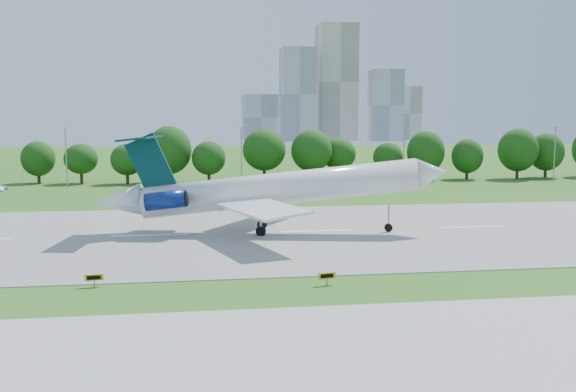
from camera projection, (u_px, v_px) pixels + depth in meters
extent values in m
plane|color=#2E5616|center=(130.00, 291.00, 50.88)|extent=(600.00, 600.00, 0.00)
cube|color=gray|center=(150.00, 236.00, 75.45)|extent=(400.00, 45.00, 0.08)
cube|color=#ADADA8|center=(96.00, 381.00, 33.19)|extent=(400.00, 23.00, 0.08)
cylinder|color=#382314|center=(76.00, 175.00, 138.19)|extent=(0.70, 0.70, 3.60)
sphere|color=#173F0F|center=(75.00, 155.00, 137.68)|extent=(8.40, 8.40, 8.40)
cylinder|color=#382314|center=(260.00, 173.00, 143.97)|extent=(0.70, 0.70, 3.60)
sphere|color=#173F0F|center=(260.00, 154.00, 143.46)|extent=(8.40, 8.40, 8.40)
cylinder|color=#382314|center=(431.00, 171.00, 149.75)|extent=(0.70, 0.70, 3.60)
sphere|color=#173F0F|center=(431.00, 152.00, 149.24)|extent=(8.40, 8.40, 8.40)
cylinder|color=gray|center=(66.00, 159.00, 127.88)|extent=(0.24, 0.24, 12.00)
cube|color=gray|center=(65.00, 128.00, 127.17)|extent=(0.90, 0.25, 0.18)
cylinder|color=gray|center=(241.00, 157.00, 132.93)|extent=(0.24, 0.24, 12.00)
cube|color=gray|center=(241.00, 128.00, 132.23)|extent=(0.90, 0.25, 0.18)
cylinder|color=gray|center=(404.00, 156.00, 137.99)|extent=(0.24, 0.24, 12.00)
cube|color=gray|center=(404.00, 127.00, 137.28)|extent=(0.90, 0.25, 0.18)
cylinder|color=gray|center=(555.00, 155.00, 143.04)|extent=(0.24, 0.24, 12.00)
cube|color=gray|center=(556.00, 127.00, 142.34)|extent=(0.90, 0.25, 0.18)
cube|color=#B2B2B7|center=(297.00, 95.00, 431.54)|extent=(22.00, 22.00, 62.00)
cube|color=beige|center=(336.00, 83.00, 449.57)|extent=(26.00, 26.00, 80.00)
cube|color=#B2B2B7|center=(386.00, 106.00, 436.10)|extent=(20.00, 20.00, 48.00)
cube|color=beige|center=(406.00, 114.00, 464.57)|extent=(18.00, 18.00, 38.00)
cube|color=#B2B2B7|center=(260.00, 118.00, 454.53)|extent=(24.00, 24.00, 32.00)
cylinder|color=white|center=(280.00, 189.00, 77.05)|extent=(33.48, 8.28, 7.28)
cone|color=white|center=(431.00, 173.00, 77.03)|extent=(4.39, 4.34, 4.20)
cone|color=white|center=(120.00, 202.00, 77.01)|extent=(6.13, 4.58, 4.39)
cube|color=white|center=(261.00, 208.00, 69.52)|extent=(9.51, 15.31, 0.85)
cube|color=white|center=(265.00, 192.00, 84.83)|extent=(12.37, 15.02, 0.85)
cube|color=#043136|center=(151.00, 164.00, 76.53)|extent=(6.13, 1.36, 7.56)
cube|color=#043136|center=(141.00, 138.00, 76.16)|extent=(4.90, 10.84, 0.61)
cylinder|color=navy|center=(165.00, 200.00, 74.18)|extent=(5.06, 2.72, 2.56)
cylinder|color=navy|center=(174.00, 195.00, 79.86)|extent=(5.06, 2.72, 2.56)
cylinder|color=gray|center=(389.00, 216.00, 77.59)|extent=(0.22, 0.22, 2.85)
cylinder|color=black|center=(388.00, 228.00, 77.75)|extent=(1.03, 0.46, 0.99)
cylinder|color=gray|center=(261.00, 219.00, 75.01)|extent=(0.26, 0.26, 2.85)
cylinder|color=black|center=(261.00, 231.00, 75.17)|extent=(1.27, 0.65, 1.21)
cylinder|color=gray|center=(262.00, 213.00, 79.82)|extent=(0.26, 0.26, 2.85)
cylinder|color=black|center=(262.00, 225.00, 79.98)|extent=(1.27, 0.65, 1.21)
cube|color=gray|center=(94.00, 283.00, 52.24)|extent=(0.10, 0.10, 0.65)
cube|color=#E1A10B|center=(94.00, 277.00, 52.19)|extent=(1.49, 0.29, 0.51)
cube|color=black|center=(94.00, 278.00, 52.09)|extent=(1.11, 0.11, 0.32)
cube|color=gray|center=(327.00, 281.00, 52.77)|extent=(0.11, 0.11, 0.66)
cube|color=#E1A10B|center=(327.00, 276.00, 52.72)|extent=(1.51, 0.45, 0.52)
cube|color=black|center=(328.00, 276.00, 52.62)|extent=(1.11, 0.23, 0.33)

